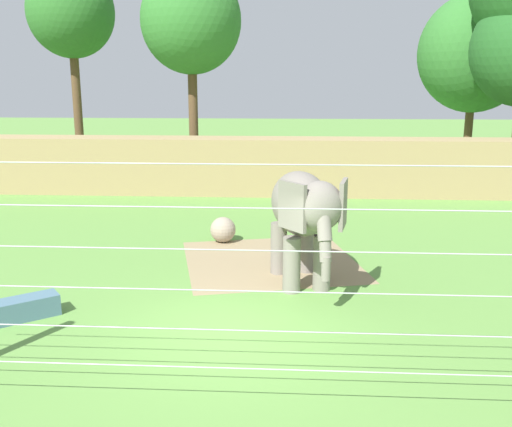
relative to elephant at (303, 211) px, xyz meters
name	(u,v)px	position (x,y,z in m)	size (l,w,h in m)	color
ground_plane	(233,335)	(-1.38, -2.84, -1.82)	(120.00, 120.00, 0.00)	#609342
dirt_patch	(271,261)	(-0.81, 1.79, -1.82)	(4.49, 4.41, 0.01)	#937F5B
embankment_wall	(265,166)	(-1.38, 11.10, -0.64)	(36.00, 1.80, 2.37)	tan
elephant	(303,211)	(0.00, 0.00, 0.00)	(1.94, 3.63, 2.75)	gray
enrichment_ball	(223,230)	(-2.31, 3.57, -1.43)	(0.77, 0.77, 0.77)	gray
cable_fence	(214,287)	(-1.38, -5.44, 0.13)	(11.05, 0.22, 3.86)	brown
feed_trough	(23,308)	(-5.76, -2.33, -1.60)	(1.41, 1.25, 0.44)	slate
tree_far_left	(71,13)	(-11.20, 16.21, 6.10)	(4.25, 4.25, 10.22)	brown
tree_behind_wall	(475,53)	(9.27, 18.84, 4.25)	(5.86, 5.86, 9.15)	brown
tree_far_right	(191,21)	(-4.98, 14.62, 5.54)	(4.65, 4.65, 9.85)	brown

